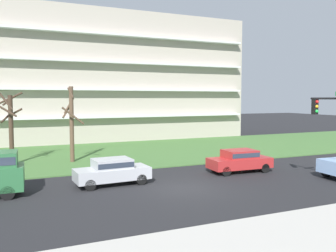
# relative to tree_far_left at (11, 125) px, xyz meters

# --- Properties ---
(ground) EXTENTS (160.00, 160.00, 0.00)m
(ground) POSITION_rel_tree_far_left_xyz_m (9.05, -11.68, -3.15)
(ground) COLOR #232326
(sidewalk_curb_near) EXTENTS (80.00, 4.00, 0.15)m
(sidewalk_curb_near) POSITION_rel_tree_far_left_xyz_m (9.05, -19.68, -3.07)
(sidewalk_curb_near) COLOR #BCB7AD
(sidewalk_curb_near) RESTS_ON ground
(grass_lawn_strip) EXTENTS (80.00, 16.00, 0.08)m
(grass_lawn_strip) POSITION_rel_tree_far_left_xyz_m (9.05, 2.32, -3.11)
(grass_lawn_strip) COLOR #477238
(grass_lawn_strip) RESTS_ON ground
(apartment_building) EXTENTS (38.62, 11.17, 15.31)m
(apartment_building) POSITION_rel_tree_far_left_xyz_m (9.05, 15.43, 4.51)
(apartment_building) COLOR #B2A899
(apartment_building) RESTS_ON ground
(tree_far_left) EXTENTS (1.99, 2.04, 5.66)m
(tree_far_left) POSITION_rel_tree_far_left_xyz_m (0.00, 0.00, 0.00)
(tree_far_left) COLOR #423023
(tree_far_left) RESTS_ON ground
(tree_left) EXTENTS (1.71, 1.63, 6.09)m
(tree_left) POSITION_rel_tree_far_left_xyz_m (4.43, -0.73, 0.10)
(tree_left) COLOR brown
(tree_left) RESTS_ON ground
(sedan_silver_near_left) EXTENTS (4.49, 2.02, 1.57)m
(sedan_silver_near_left) POSITION_rel_tree_far_left_xyz_m (5.48, -9.18, -2.28)
(sedan_silver_near_left) COLOR #B7BABF
(sedan_silver_near_left) RESTS_ON ground
(sedan_red_center_left) EXTENTS (4.47, 1.98, 1.57)m
(sedan_red_center_left) POSITION_rel_tree_far_left_xyz_m (14.57, -9.18, -2.28)
(sedan_red_center_left) COLOR #B22828
(sedan_red_center_left) RESTS_ON ground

